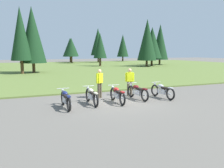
# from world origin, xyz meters

# --- Properties ---
(ground_plane) EXTENTS (140.00, 140.00, 0.00)m
(ground_plane) POSITION_xyz_m (0.00, 0.00, 0.00)
(ground_plane) COLOR #605B54
(grass_moorland) EXTENTS (80.00, 44.00, 0.10)m
(grass_moorland) POSITION_xyz_m (0.00, 25.17, 0.05)
(grass_moorland) COLOR #5B7033
(grass_moorland) RESTS_ON ground
(forest_treeline) EXTENTS (40.48, 29.94, 8.04)m
(forest_treeline) POSITION_xyz_m (4.93, 32.64, 4.32)
(forest_treeline) COLOR #47331E
(forest_treeline) RESTS_ON ground
(motorcycle_navy) EXTENTS (0.62, 2.10, 0.88)m
(motorcycle_navy) POSITION_xyz_m (-2.75, -0.25, 0.44)
(motorcycle_navy) COLOR black
(motorcycle_navy) RESTS_ON ground
(motorcycle_cream) EXTENTS (0.62, 2.10, 0.88)m
(motorcycle_cream) POSITION_xyz_m (-1.36, 0.06, 0.44)
(motorcycle_cream) COLOR black
(motorcycle_cream) RESTS_ON ground
(motorcycle_red) EXTENTS (0.62, 2.10, 0.88)m
(motorcycle_red) POSITION_xyz_m (-0.01, -0.14, 0.44)
(motorcycle_red) COLOR black
(motorcycle_red) RESTS_ON ground
(motorcycle_maroon) EXTENTS (0.62, 2.10, 0.88)m
(motorcycle_maroon) POSITION_xyz_m (1.42, 0.26, 0.44)
(motorcycle_maroon) COLOR black
(motorcycle_maroon) RESTS_ON ground
(motorcycle_silver) EXTENTS (0.62, 2.10, 0.88)m
(motorcycle_silver) POSITION_xyz_m (2.91, 0.01, 0.44)
(motorcycle_silver) COLOR black
(motorcycle_silver) RESTS_ON ground
(rider_checking_bike) EXTENTS (0.53, 0.31, 1.67)m
(rider_checking_bike) POSITION_xyz_m (1.48, 1.35, 0.95)
(rider_checking_bike) COLOR #4C4233
(rider_checking_bike) RESTS_ON ground
(rider_with_back_turned) EXTENTS (0.49, 0.37, 1.67)m
(rider_with_back_turned) POSITION_xyz_m (-0.44, 1.41, 0.95)
(rider_with_back_turned) COLOR #4C4233
(rider_with_back_turned) RESTS_ON ground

